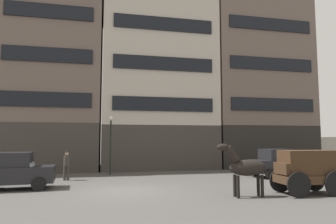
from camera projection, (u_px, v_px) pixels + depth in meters
ground_plane at (126, 191)px, 14.31m from camera, size 120.00×120.00×0.00m
building_center_left at (55, 84)px, 24.98m from camera, size 8.08×7.30×14.21m
building_center_right at (157, 72)px, 26.90m from camera, size 10.08×7.30×17.18m
building_far_right at (253, 70)px, 28.90m from camera, size 9.67×7.30×18.33m
cargo_wagon at (306, 169)px, 13.41m from camera, size 2.94×1.58×1.98m
draft_horse at (246, 167)px, 12.82m from camera, size 2.35×0.65×2.30m
sedan_dark at (14, 171)px, 14.64m from camera, size 3.83×2.13×1.83m
sedan_parked_curb at (278, 163)px, 19.52m from camera, size 3.85×2.17×1.83m
pedestrian_officer at (67, 164)px, 17.95m from camera, size 0.49×0.49×1.79m
streetlamp_curbside at (111, 136)px, 20.74m from camera, size 0.32×0.32×4.12m
fire_hydrant_curbside at (299, 165)px, 23.75m from camera, size 0.24×0.24×0.83m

